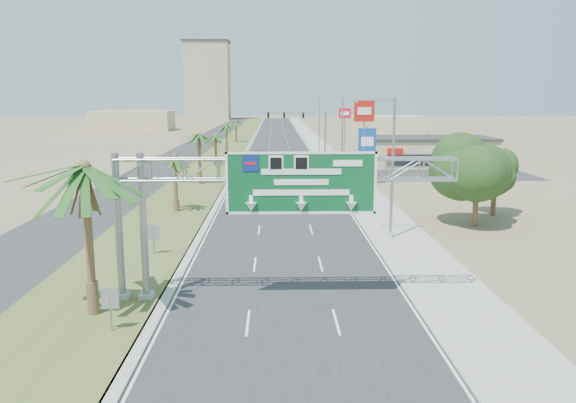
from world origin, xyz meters
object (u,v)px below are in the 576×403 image
(sign_gantry, at_px, (269,181))
(car_far, at_px, (260,156))
(signal_mast, at_px, (313,131))
(pole_sign_blue, at_px, (367,143))
(car_right_lane, at_px, (318,165))
(car_left_lane, at_px, (264,180))
(pole_sign_red_near, at_px, (364,117))
(palm_near, at_px, (84,168))
(car_mid_lane, at_px, (289,182))
(pole_sign_red_far, at_px, (345,117))
(store_building, at_px, (428,152))

(sign_gantry, distance_m, car_far, 63.31)
(signal_mast, distance_m, pole_sign_blue, 25.14)
(sign_gantry, bearing_deg, car_right_lane, 82.99)
(signal_mast, bearing_deg, car_left_lane, -105.22)
(car_far, bearing_deg, pole_sign_red_near, -65.69)
(car_left_lane, xyz_separation_m, pole_sign_blue, (11.81, 1.66, 4.01))
(palm_near, height_order, pole_sign_red_near, pole_sign_red_near)
(car_left_lane, height_order, car_mid_lane, car_left_lane)
(pole_sign_red_near, height_order, pole_sign_red_far, pole_sign_red_near)
(car_left_lane, bearing_deg, signal_mast, 79.34)
(sign_gantry, bearing_deg, car_left_lane, 91.51)
(sign_gantry, relative_size, car_right_lane, 2.92)
(car_mid_lane, distance_m, car_right_lane, 15.68)
(signal_mast, relative_size, pole_sign_blue, 1.52)
(pole_sign_red_far, bearing_deg, store_building, -62.23)
(car_left_lane, xyz_separation_m, car_right_lane, (7.12, 14.65, -0.04))
(signal_mast, height_order, pole_sign_blue, signal_mast)
(car_left_lane, relative_size, pole_sign_red_far, 0.59)
(car_left_lane, height_order, car_right_lane, car_left_lane)
(car_right_lane, bearing_deg, sign_gantry, -96.21)
(car_far, bearing_deg, palm_near, -97.00)
(signal_mast, height_order, car_right_lane, signal_mast)
(signal_mast, distance_m, car_mid_lane, 27.45)
(car_mid_lane, height_order, pole_sign_red_far, pole_sign_red_far)
(car_mid_lane, distance_m, pole_sign_red_near, 11.35)
(pole_sign_red_near, distance_m, pole_sign_red_far, 38.10)
(signal_mast, height_order, car_far, signal_mast)
(car_far, bearing_deg, car_right_lane, -58.49)
(sign_gantry, bearing_deg, store_building, 67.64)
(pole_sign_blue, bearing_deg, pole_sign_red_far, 86.86)
(sign_gantry, relative_size, pole_sign_red_far, 2.02)
(pole_sign_blue, bearing_deg, store_building, 56.94)
(signal_mast, bearing_deg, palm_near, -102.66)
(signal_mast, distance_m, car_far, 9.40)
(car_right_lane, bearing_deg, pole_sign_blue, -69.39)
(sign_gantry, bearing_deg, car_mid_lane, 87.01)
(pole_sign_red_near, relative_size, pole_sign_blue, 1.47)
(store_building, relative_size, car_right_lane, 3.13)
(car_mid_lane, height_order, car_right_lane, car_right_lane)
(palm_near, distance_m, car_right_lane, 54.53)
(palm_near, relative_size, car_far, 1.69)
(pole_sign_red_near, bearing_deg, palm_near, -115.35)
(pole_sign_red_near, bearing_deg, car_mid_lane, -166.79)
(store_building, bearing_deg, palm_near, -118.28)
(car_left_lane, distance_m, car_far, 27.39)
(car_mid_lane, bearing_deg, pole_sign_blue, 17.11)
(palm_near, relative_size, store_building, 0.46)
(pole_sign_blue, relative_size, pole_sign_red_far, 0.81)
(car_far, distance_m, pole_sign_red_far, 20.29)
(car_right_lane, height_order, pole_sign_blue, pole_sign_blue)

